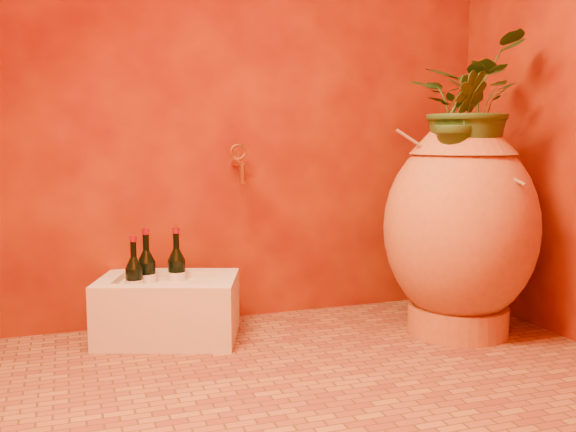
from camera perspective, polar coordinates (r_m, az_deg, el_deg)
name	(u,v)px	position (r m, az deg, el deg)	size (l,w,h in m)	color
floor	(324,388)	(2.39, 3.19, -15.01)	(2.50, 2.50, 0.00)	#955D30
wall_back	(247,63)	(3.18, -3.70, 13.40)	(2.50, 0.02, 2.50)	#5F0B05
amphora	(460,227)	(3.00, 15.08, -0.95)	(0.80, 0.80, 0.99)	#B66C33
stone_basin	(168,310)	(2.93, -10.58, -8.19)	(0.70, 0.60, 0.28)	beige
wine_bottle_a	(147,277)	(2.94, -12.44, -5.33)	(0.08, 0.08, 0.34)	black
wine_bottle_b	(134,283)	(2.88, -13.50, -5.80)	(0.08, 0.08, 0.32)	black
wine_bottle_c	(177,275)	(2.97, -9.85, -5.19)	(0.08, 0.08, 0.34)	black
wall_tap	(239,162)	(3.06, -4.40, 4.83)	(0.08, 0.17, 0.19)	#A66E26
plant_main	(466,104)	(2.99, 15.55, 9.60)	(0.54, 0.47, 0.60)	#274B1A
plant_side	(461,119)	(2.86, 15.10, 8.31)	(0.22, 0.18, 0.40)	#274B1A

